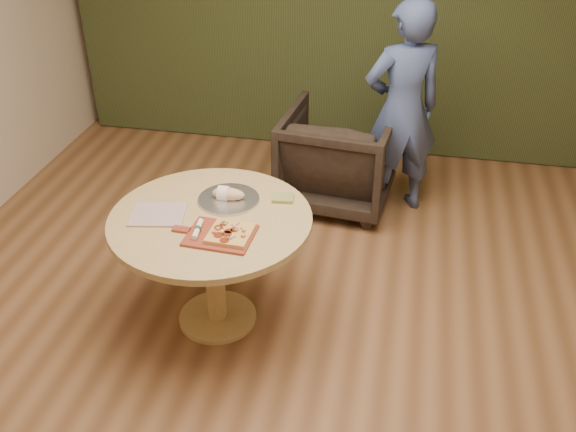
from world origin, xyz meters
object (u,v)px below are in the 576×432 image
(serving_tray, at_px, (229,199))
(pedestal_table, at_px, (212,238))
(pizza_paddle, at_px, (219,235))
(armchair, at_px, (338,153))
(flatbread_pizza, at_px, (230,233))
(cutlery_roll, at_px, (198,229))
(person_standing, at_px, (402,110))
(bread_roll, at_px, (227,194))

(serving_tray, bearing_deg, pedestal_table, -105.61)
(pizza_paddle, bearing_deg, armchair, 79.25)
(pedestal_table, relative_size, flatbread_pizza, 4.94)
(cutlery_roll, relative_size, armchair, 0.24)
(pedestal_table, bearing_deg, person_standing, 58.01)
(armchair, distance_m, person_standing, 0.60)
(pizza_paddle, bearing_deg, serving_tray, 100.44)
(bread_roll, bearing_deg, flatbread_pizza, -71.78)
(pedestal_table, bearing_deg, armchair, 71.39)
(flatbread_pizza, bearing_deg, cutlery_roll, 179.24)
(armchair, bearing_deg, pizza_paddle, 82.22)
(flatbread_pizza, bearing_deg, bread_roll, 108.22)
(flatbread_pizza, distance_m, serving_tray, 0.38)
(serving_tray, relative_size, armchair, 0.42)
(pizza_paddle, height_order, serving_tray, serving_tray)
(armchair, bearing_deg, serving_tray, 76.92)
(bread_roll, bearing_deg, person_standing, 55.82)
(pizza_paddle, relative_size, person_standing, 0.28)
(serving_tray, bearing_deg, person_standing, 56.07)
(bread_roll, bearing_deg, pizza_paddle, -81.17)
(pedestal_table, height_order, armchair, armchair)
(serving_tray, bearing_deg, cutlery_roll, -100.31)
(serving_tray, relative_size, person_standing, 0.22)
(serving_tray, xyz_separation_m, armchair, (0.47, 1.37, -0.34))
(cutlery_roll, bearing_deg, bread_roll, 75.41)
(cutlery_roll, xyz_separation_m, serving_tray, (0.07, 0.36, -0.02))
(pedestal_table, distance_m, flatbread_pizza, 0.29)
(flatbread_pizza, xyz_separation_m, bread_roll, (-0.12, 0.37, 0.02))
(cutlery_roll, bearing_deg, armchair, 67.13)
(cutlery_roll, xyz_separation_m, armchair, (0.54, 1.73, -0.36))
(pizza_paddle, height_order, person_standing, person_standing)
(pedestal_table, bearing_deg, cutlery_roll, -94.32)
(bread_roll, relative_size, armchair, 0.23)
(person_standing, bearing_deg, bread_roll, 30.73)
(flatbread_pizza, distance_m, bread_roll, 0.39)
(armchair, relative_size, person_standing, 0.52)
(person_standing, bearing_deg, pizza_paddle, 38.22)
(armchair, bearing_deg, cutlery_roll, 78.70)
(serving_tray, bearing_deg, armchair, 70.99)
(pizza_paddle, distance_m, cutlery_roll, 0.12)
(serving_tray, distance_m, armchair, 1.49)
(pizza_paddle, height_order, cutlery_roll, cutlery_roll)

